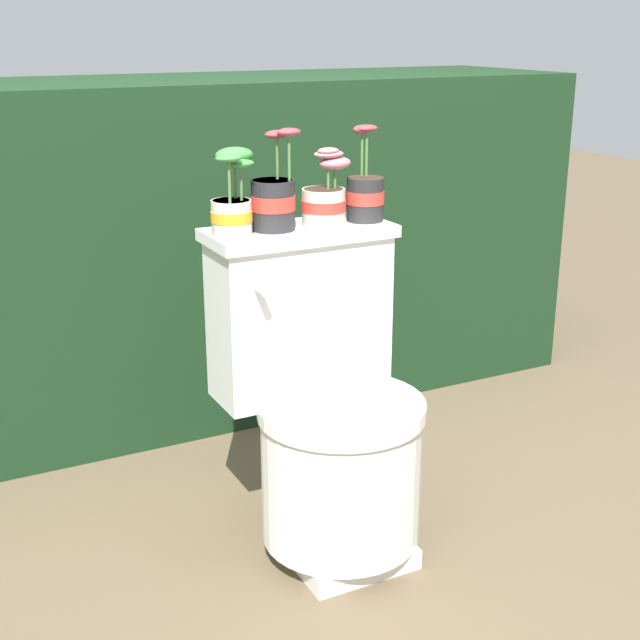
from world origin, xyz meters
The scene contains 7 objects.
ground_plane centered at (0.00, 0.00, 0.00)m, with size 12.00×12.00×0.00m, color brown.
hedge_backdrop centered at (0.00, 1.13, 0.56)m, with size 2.91×0.69×1.13m.
toilet centered at (0.07, 0.09, 0.36)m, with size 0.48×0.54×0.81m.
potted_plant_left centered at (-0.11, 0.22, 0.89)m, with size 0.12×0.11×0.21m.
potted_plant_midleft centered at (0.01, 0.23, 0.89)m, with size 0.11×0.11×0.25m.
potted_plant_middle centered at (0.14, 0.22, 0.88)m, with size 0.13×0.11×0.20m.
potted_plant_midright centered at (0.26, 0.22, 0.88)m, with size 0.10×0.10×0.24m.
Camera 1 is at (-0.89, -1.75, 1.30)m, focal length 50.00 mm.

